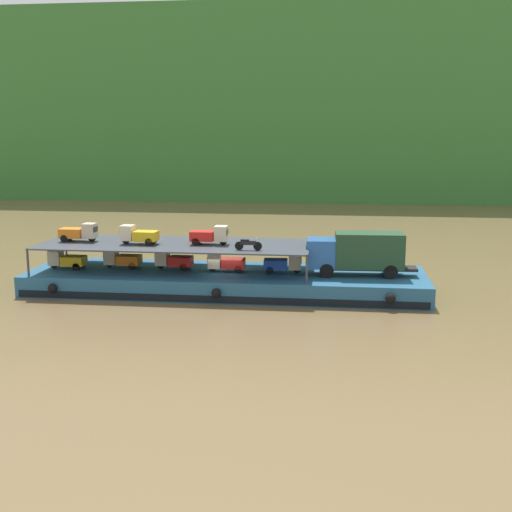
{
  "coord_description": "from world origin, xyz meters",
  "views": [
    {
      "loc": [
        7.84,
        -46.19,
        11.7
      ],
      "look_at": [
        2.24,
        0.0,
        2.7
      ],
      "focal_mm": 45.58,
      "sensor_mm": 36.0,
      "label": 1
    }
  ],
  "objects_px": {
    "mini_truck_lower_stern": "(67,260)",
    "mini_truck_upper_mid": "(138,235)",
    "mini_truck_lower_fore": "(226,262)",
    "motorcycle_upper_port": "(248,244)",
    "cargo_barge": "(226,281)",
    "mini_truck_upper_fore": "(210,235)",
    "mini_truck_lower_bow": "(283,263)",
    "mini_truck_lower_mid": "(173,260)",
    "covered_lorry": "(358,252)",
    "mini_truck_lower_aft": "(122,259)",
    "mini_truck_upper_stern": "(79,232)"
  },
  "relations": [
    {
      "from": "mini_truck_lower_stern",
      "to": "mini_truck_lower_fore",
      "type": "relative_size",
      "value": 0.98
    },
    {
      "from": "mini_truck_lower_aft",
      "to": "mini_truck_upper_fore",
      "type": "bearing_deg",
      "value": -3.13
    },
    {
      "from": "cargo_barge",
      "to": "mini_truck_upper_stern",
      "type": "bearing_deg",
      "value": 179.57
    },
    {
      "from": "mini_truck_lower_fore",
      "to": "mini_truck_lower_bow",
      "type": "bearing_deg",
      "value": 2.25
    },
    {
      "from": "cargo_barge",
      "to": "mini_truck_upper_mid",
      "type": "height_order",
      "value": "mini_truck_upper_mid"
    },
    {
      "from": "mini_truck_lower_bow",
      "to": "motorcycle_upper_port",
      "type": "height_order",
      "value": "motorcycle_upper_port"
    },
    {
      "from": "mini_truck_lower_bow",
      "to": "covered_lorry",
      "type": "bearing_deg",
      "value": -2.65
    },
    {
      "from": "mini_truck_lower_stern",
      "to": "mini_truck_upper_mid",
      "type": "relative_size",
      "value": 0.99
    },
    {
      "from": "mini_truck_upper_stern",
      "to": "mini_truck_lower_mid",
      "type": "bearing_deg",
      "value": 2.3
    },
    {
      "from": "mini_truck_lower_fore",
      "to": "mini_truck_upper_mid",
      "type": "distance_m",
      "value": 6.71
    },
    {
      "from": "mini_truck_lower_stern",
      "to": "mini_truck_upper_mid",
      "type": "height_order",
      "value": "mini_truck_upper_mid"
    },
    {
      "from": "mini_truck_upper_fore",
      "to": "mini_truck_lower_aft",
      "type": "bearing_deg",
      "value": 176.87
    },
    {
      "from": "mini_truck_upper_mid",
      "to": "mini_truck_lower_bow",
      "type": "bearing_deg",
      "value": 3.54
    },
    {
      "from": "mini_truck_lower_mid",
      "to": "mini_truck_upper_mid",
      "type": "height_order",
      "value": "mini_truck_upper_mid"
    },
    {
      "from": "cargo_barge",
      "to": "motorcycle_upper_port",
      "type": "distance_m",
      "value": 4.24
    },
    {
      "from": "cargo_barge",
      "to": "mini_truck_lower_stern",
      "type": "distance_m",
      "value": 12.13
    },
    {
      "from": "mini_truck_upper_mid",
      "to": "mini_truck_upper_stern",
      "type": "bearing_deg",
      "value": 172.22
    },
    {
      "from": "mini_truck_lower_mid",
      "to": "mini_truck_upper_stern",
      "type": "xyz_separation_m",
      "value": [
        -7.14,
        -0.29,
        2.0
      ]
    },
    {
      "from": "mini_truck_lower_mid",
      "to": "mini_truck_upper_mid",
      "type": "relative_size",
      "value": 1.0
    },
    {
      "from": "mini_truck_lower_bow",
      "to": "mini_truck_lower_mid",
      "type": "bearing_deg",
      "value": 178.02
    },
    {
      "from": "cargo_barge",
      "to": "mini_truck_lower_aft",
      "type": "distance_m",
      "value": 8.13
    },
    {
      "from": "mini_truck_lower_fore",
      "to": "mini_truck_lower_aft",
      "type": "bearing_deg",
      "value": 177.26
    },
    {
      "from": "cargo_barge",
      "to": "mini_truck_lower_fore",
      "type": "distance_m",
      "value": 1.44
    },
    {
      "from": "cargo_barge",
      "to": "mini_truck_lower_fore",
      "type": "relative_size",
      "value": 10.42
    },
    {
      "from": "mini_truck_lower_stern",
      "to": "mini_truck_upper_mid",
      "type": "distance_m",
      "value": 6.0
    },
    {
      "from": "covered_lorry",
      "to": "cargo_barge",
      "type": "bearing_deg",
      "value": 179.03
    },
    {
      "from": "mini_truck_upper_fore",
      "to": "motorcycle_upper_port",
      "type": "bearing_deg",
      "value": -32.43
    },
    {
      "from": "mini_truck_lower_bow",
      "to": "motorcycle_upper_port",
      "type": "bearing_deg",
      "value": -137.51
    },
    {
      "from": "covered_lorry",
      "to": "mini_truck_lower_stern",
      "type": "xyz_separation_m",
      "value": [
        -21.61,
        -0.34,
        -1.0
      ]
    },
    {
      "from": "cargo_barge",
      "to": "mini_truck_upper_mid",
      "type": "bearing_deg",
      "value": -174.87
    },
    {
      "from": "motorcycle_upper_port",
      "to": "cargo_barge",
      "type": "bearing_deg",
      "value": 133.48
    },
    {
      "from": "mini_truck_lower_mid",
      "to": "mini_truck_upper_mid",
      "type": "bearing_deg",
      "value": -157.93
    },
    {
      "from": "mini_truck_lower_mid",
      "to": "mini_truck_lower_aft",
      "type": "bearing_deg",
      "value": -179.0
    },
    {
      "from": "cargo_barge",
      "to": "mini_truck_lower_mid",
      "type": "xyz_separation_m",
      "value": [
        -4.05,
        0.37,
        1.44
      ]
    },
    {
      "from": "mini_truck_lower_aft",
      "to": "motorcycle_upper_port",
      "type": "height_order",
      "value": "motorcycle_upper_port"
    },
    {
      "from": "mini_truck_lower_mid",
      "to": "mini_truck_upper_fore",
      "type": "height_order",
      "value": "mini_truck_upper_fore"
    },
    {
      "from": "covered_lorry",
      "to": "mini_truck_lower_fore",
      "type": "bearing_deg",
      "value": 179.51
    },
    {
      "from": "mini_truck_lower_fore",
      "to": "mini_truck_upper_fore",
      "type": "relative_size",
      "value": 1.02
    },
    {
      "from": "cargo_barge",
      "to": "mini_truck_upper_fore",
      "type": "bearing_deg",
      "value": -176.47
    },
    {
      "from": "mini_truck_upper_mid",
      "to": "mini_truck_upper_fore",
      "type": "relative_size",
      "value": 1.01
    },
    {
      "from": "mini_truck_lower_stern",
      "to": "mini_truck_upper_mid",
      "type": "xyz_separation_m",
      "value": [
        5.65,
        -0.07,
        2.0
      ]
    },
    {
      "from": "covered_lorry",
      "to": "mini_truck_upper_fore",
      "type": "xyz_separation_m",
      "value": [
        -10.74,
        0.09,
        1.0
      ]
    },
    {
      "from": "mini_truck_upper_stern",
      "to": "mini_truck_upper_fore",
      "type": "distance_m",
      "value": 10.03
    },
    {
      "from": "mini_truck_lower_stern",
      "to": "mini_truck_upper_stern",
      "type": "relative_size",
      "value": 1.0
    },
    {
      "from": "mini_truck_lower_stern",
      "to": "mini_truck_upper_fore",
      "type": "relative_size",
      "value": 1.0
    },
    {
      "from": "cargo_barge",
      "to": "mini_truck_lower_mid",
      "type": "bearing_deg",
      "value": 174.76
    },
    {
      "from": "covered_lorry",
      "to": "mini_truck_lower_bow",
      "type": "xyz_separation_m",
      "value": [
        -5.34,
        0.25,
        -1.0
      ]
    },
    {
      "from": "mini_truck_upper_mid",
      "to": "motorcycle_upper_port",
      "type": "relative_size",
      "value": 1.47
    },
    {
      "from": "mini_truck_lower_fore",
      "to": "mini_truck_upper_mid",
      "type": "bearing_deg",
      "value": -175.6
    },
    {
      "from": "covered_lorry",
      "to": "mini_truck_lower_aft",
      "type": "height_order",
      "value": "covered_lorry"
    }
  ]
}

